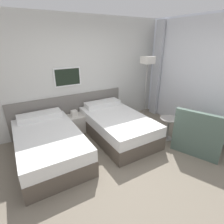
{
  "coord_description": "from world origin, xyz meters",
  "views": [
    {
      "loc": [
        -1.57,
        -2.04,
        2.15
      ],
      "look_at": [
        0.22,
        0.99,
        0.69
      ],
      "focal_mm": 28.0,
      "sensor_mm": 36.0,
      "label": 1
    }
  ],
  "objects_px": {
    "bed_near_door": "(49,144)",
    "bed_near_window": "(117,126)",
    "armchair": "(199,136)",
    "nightstand": "(75,123)",
    "floor_lamp": "(147,66)",
    "side_table": "(168,125)"
  },
  "relations": [
    {
      "from": "bed_near_door",
      "to": "bed_near_window",
      "type": "height_order",
      "value": "same"
    },
    {
      "from": "bed_near_window",
      "to": "armchair",
      "type": "bearing_deg",
      "value": -47.32
    },
    {
      "from": "bed_near_door",
      "to": "bed_near_window",
      "type": "bearing_deg",
      "value": 0.0
    },
    {
      "from": "nightstand",
      "to": "floor_lamp",
      "type": "bearing_deg",
      "value": -8.12
    },
    {
      "from": "bed_near_window",
      "to": "armchair",
      "type": "distance_m",
      "value": 1.78
    },
    {
      "from": "bed_near_door",
      "to": "side_table",
      "type": "height_order",
      "value": "bed_near_door"
    },
    {
      "from": "nightstand",
      "to": "floor_lamp",
      "type": "distance_m",
      "value": 2.38
    },
    {
      "from": "side_table",
      "to": "floor_lamp",
      "type": "bearing_deg",
      "value": 77.26
    },
    {
      "from": "bed_near_door",
      "to": "armchair",
      "type": "relative_size",
      "value": 1.72
    },
    {
      "from": "bed_near_window",
      "to": "side_table",
      "type": "distance_m",
      "value": 1.17
    },
    {
      "from": "bed_near_door",
      "to": "nightstand",
      "type": "bearing_deg",
      "value": 42.89
    },
    {
      "from": "bed_near_window",
      "to": "floor_lamp",
      "type": "xyz_separation_m",
      "value": [
        1.2,
        0.44,
        1.23
      ]
    },
    {
      "from": "bed_near_door",
      "to": "bed_near_window",
      "type": "relative_size",
      "value": 1.0
    },
    {
      "from": "bed_near_window",
      "to": "floor_lamp",
      "type": "height_order",
      "value": "floor_lamp"
    },
    {
      "from": "bed_near_door",
      "to": "nightstand",
      "type": "distance_m",
      "value": 1.06
    },
    {
      "from": "bed_near_window",
      "to": "side_table",
      "type": "bearing_deg",
      "value": -36.28
    },
    {
      "from": "bed_near_window",
      "to": "armchair",
      "type": "xyz_separation_m",
      "value": [
        1.2,
        -1.31,
        0.01
      ]
    },
    {
      "from": "bed_near_door",
      "to": "floor_lamp",
      "type": "relative_size",
      "value": 1.11
    },
    {
      "from": "bed_near_door",
      "to": "side_table",
      "type": "relative_size",
      "value": 3.72
    },
    {
      "from": "bed_near_window",
      "to": "bed_near_door",
      "type": "bearing_deg",
      "value": 180.0
    },
    {
      "from": "nightstand",
      "to": "side_table",
      "type": "relative_size",
      "value": 1.08
    },
    {
      "from": "floor_lamp",
      "to": "bed_near_door",
      "type": "bearing_deg",
      "value": -170.93
    }
  ]
}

